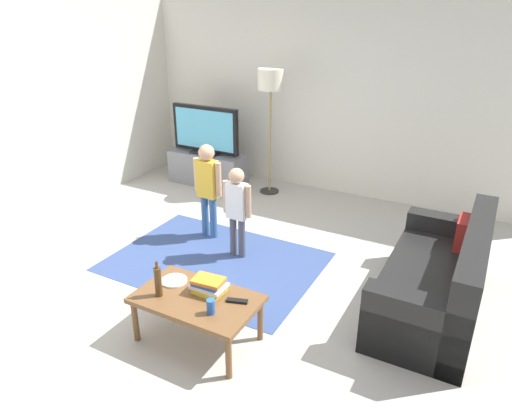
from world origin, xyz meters
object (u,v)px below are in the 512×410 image
tv (205,130)px  bottle (158,281)px  tv_stand (208,169)px  plate (174,281)px  child_center (237,205)px  book_stack (209,285)px  tv_remote (237,301)px  soda_can (211,307)px  floor_lamp (271,86)px  child_near_tv (208,183)px  coffee_table (197,302)px  couch (441,283)px

tv → bottle: size_ratio=3.51×
tv_stand → plate: bearing=-60.7°
child_center → book_stack: size_ratio=3.65×
tv → tv_remote: (2.30, -2.97, -0.42)m
bottle → soda_can: bearing=0.0°
floor_lamp → tv_remote: bearing=-67.5°
bottle → child_near_tv: bearing=111.6°
coffee_table → tv: bearing=122.8°
tv → plate: bearing=-60.6°
child_center → plate: size_ratio=4.66×
floor_lamp → bottle: (0.71, -3.37, -0.99)m
coffee_table → tv_remote: tv_remote is taller
child_near_tv → tv_remote: (1.29, -1.53, -0.25)m
tv_stand → book_stack: bearing=-55.8°
book_stack → bottle: 0.41m
book_stack → plate: (-0.35, -0.01, -0.05)m
tv_stand → child_near_tv: child_near_tv is taller
floor_lamp → tv_remote: (1.31, -3.15, -1.11)m
child_near_tv → book_stack: size_ratio=4.05×
coffee_table → soda_can: 0.27m
tv_stand → floor_lamp: 1.64m
child_near_tv → coffee_table: 1.92m
tv → coffee_table: size_ratio=1.10×
tv → coffee_table: 3.69m
child_near_tv → child_center: bearing=-24.9°
child_near_tv → book_stack: child_near_tv is taller
tv_stand → coffee_table: bearing=-57.4°
child_near_tv → tv_stand: bearing=124.4°
child_near_tv → coffee_table: (0.97, -1.63, -0.31)m
bottle → soda_can: size_ratio=2.61×
tv_stand → tv_remote: (2.30, -3.00, 0.19)m
couch → tv_remote: (-1.37, -1.28, 0.14)m
floor_lamp → plate: floor_lamp is taller
child_center → tv_remote: child_center is taller
book_stack → child_center: bearing=110.8°
tv_remote → couch: bearing=25.2°
tv_stand → child_near_tv: 1.83m
floor_lamp → child_center: 2.16m
book_stack → tv_remote: 0.28m
tv → soda_can: size_ratio=9.17×
tv → book_stack: tv is taller
soda_can → child_center: bearing=113.6°
plate → soda_can: bearing=-22.9°
tv_stand → child_near_tv: (1.01, -1.47, 0.44)m
tv_stand → soda_can: bearing=-55.6°
floor_lamp → child_center: size_ratio=1.74×
child_near_tv → coffee_table: size_ratio=1.14×
plate → book_stack: bearing=2.1°
tv → floor_lamp: size_ratio=0.62×
couch → soda_can: bearing=-134.5°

